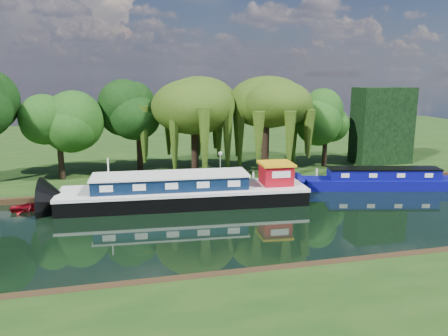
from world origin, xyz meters
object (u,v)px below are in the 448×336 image
object	(u,v)px
dutch_barge	(187,192)
narrowboat	(383,180)
red_dinghy	(33,210)
white_cruiser	(389,184)

from	to	relation	value
dutch_barge	narrowboat	xyz separation A→B (m)	(17.42, 0.67, -0.27)
red_dinghy	white_cruiser	world-z (taller)	white_cruiser
red_dinghy	white_cruiser	size ratio (longest dim) A/B	1.58
narrowboat	white_cruiser	world-z (taller)	narrowboat
narrowboat	dutch_barge	bearing A→B (deg)	-164.63
dutch_barge	red_dinghy	size ratio (longest dim) A/B	6.11
narrowboat	red_dinghy	xyz separation A→B (m)	(-28.68, 0.57, -0.71)
narrowboat	red_dinghy	world-z (taller)	narrowboat
narrowboat	white_cruiser	distance (m)	2.19
dutch_barge	white_cruiser	xyz separation A→B (m)	(18.98, 2.04, -0.98)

